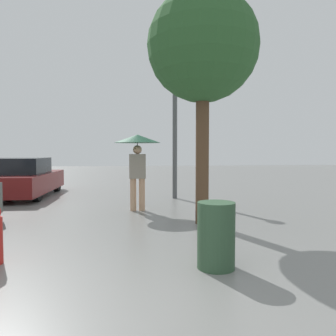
% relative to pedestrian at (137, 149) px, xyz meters
% --- Properties ---
extents(ground_plane, '(60.00, 60.00, 0.00)m').
position_rel_pedestrian_xyz_m(ground_plane, '(-0.42, -5.29, -1.50)').
color(ground_plane, slate).
extents(pedestrian, '(1.12, 1.12, 1.84)m').
position_rel_pedestrian_xyz_m(pedestrian, '(0.00, 0.00, 0.00)').
color(pedestrian, tan).
rests_on(pedestrian, ground_plane).
extents(parked_car_farthest, '(1.88, 3.95, 1.23)m').
position_rel_pedestrian_xyz_m(parked_car_farthest, '(-3.70, 2.92, -0.93)').
color(parked_car_farthest, maroon).
rests_on(parked_car_farthest, ground_plane).
extents(tree, '(2.18, 2.18, 4.58)m').
position_rel_pedestrian_xyz_m(tree, '(1.26, -1.56, 1.95)').
color(tree, brown).
rests_on(tree, ground_plane).
extents(street_lamp, '(0.31, 0.31, 3.78)m').
position_rel_pedestrian_xyz_m(street_lamp, '(1.16, 1.99, 0.80)').
color(street_lamp, '#515456').
rests_on(street_lamp, ground_plane).
extents(trash_bin, '(0.46, 0.46, 0.82)m').
position_rel_pedestrian_xyz_m(trash_bin, '(0.91, -4.04, -1.09)').
color(trash_bin, '#2D4C33').
rests_on(trash_bin, ground_plane).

